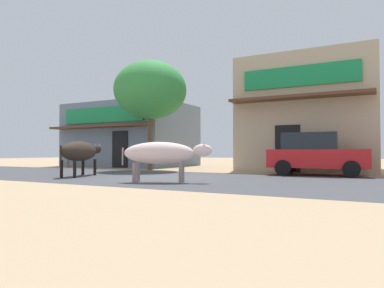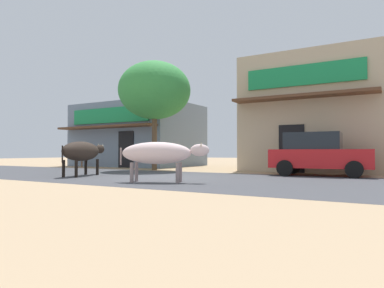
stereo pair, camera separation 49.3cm
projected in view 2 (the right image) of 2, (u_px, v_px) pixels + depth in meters
ground at (157, 177)px, 12.38m from camera, size 80.00×80.00×0.00m
asphalt_road at (157, 177)px, 12.38m from camera, size 72.00×6.77×0.00m
storefront_left_cafe at (139, 136)px, 23.01m from camera, size 7.36×6.43×3.96m
storefront_right_club at (316, 116)px, 17.37m from camera, size 6.22×6.43×5.43m
roadside_tree at (155, 91)px, 17.18m from camera, size 3.58×3.58×5.39m
parked_hatchback_car at (318, 154)px, 13.21m from camera, size 3.71×2.03×1.64m
cow_near_brown at (82, 151)px, 13.02m from camera, size 1.30×2.78×1.30m
cow_far_dark at (159, 153)px, 10.28m from camera, size 2.61×1.43×1.20m
cafe_chair_near_tree at (79, 158)px, 20.66m from camera, size 0.61×0.61×0.92m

